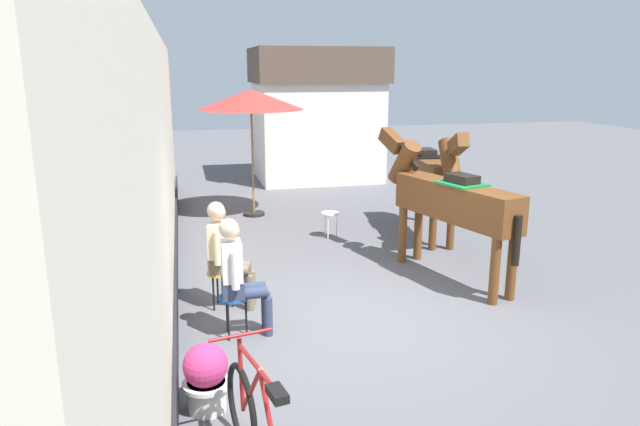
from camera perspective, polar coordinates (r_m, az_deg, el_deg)
ground_plane at (r=10.07m, az=-0.16°, el=-3.25°), size 40.00×40.00×0.00m
pub_facade_wall at (r=8.00m, az=-15.67°, el=3.03°), size 0.34×14.00×3.40m
distant_cottage at (r=15.95m, az=-0.31°, el=9.75°), size 3.40×2.60×3.50m
seated_visitor_near at (r=6.63m, az=-8.03°, el=-5.65°), size 0.61×0.49×1.39m
seated_visitor_far at (r=7.43m, az=-9.35°, el=-3.53°), size 0.61×0.48×1.39m
saddled_horse_near at (r=8.52m, az=12.53°, el=1.26°), size 1.10×2.92×2.06m
saddled_horse_far at (r=10.62m, az=10.64°, el=3.84°), size 0.71×2.99×2.06m
flower_planter_near at (r=5.46m, az=-11.09°, el=-15.39°), size 0.43×0.43×0.64m
cafe_parasol at (r=11.89m, az=-6.78°, el=10.90°), size 2.10×2.10×2.58m
spare_stool_white at (r=10.51m, az=0.98°, el=-0.24°), size 0.32×0.32×0.46m
satchel_bag at (r=8.35m, az=-8.08°, el=-6.39°), size 0.29×0.15×0.20m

